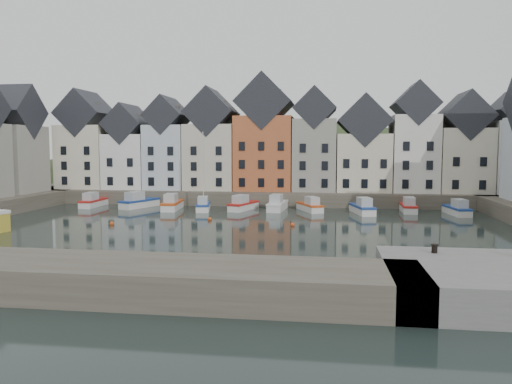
# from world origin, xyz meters

# --- Properties ---
(ground) EXTENTS (260.00, 260.00, 0.00)m
(ground) POSITION_xyz_m (0.00, 0.00, 0.00)
(ground) COLOR black
(ground) RESTS_ON ground
(far_quay) EXTENTS (90.00, 16.00, 2.00)m
(far_quay) POSITION_xyz_m (0.00, 30.00, 1.00)
(far_quay) COLOR #494438
(far_quay) RESTS_ON ground
(hillside) EXTENTS (153.60, 70.40, 64.00)m
(hillside) POSITION_xyz_m (0.02, 56.00, -17.96)
(hillside) COLOR #253319
(hillside) RESTS_ON ground
(far_terrace) EXTENTS (72.37, 8.16, 17.78)m
(far_terrace) POSITION_xyz_m (3.21, 28.00, 8.88)
(far_terrace) COLOR beige
(far_terrace) RESTS_ON far_quay
(mooring_buoys) EXTENTS (20.50, 5.50, 0.50)m
(mooring_buoys) POSITION_xyz_m (-4.00, 5.33, 0.15)
(mooring_buoys) COLOR #BF4516
(mooring_buoys) RESTS_ON ground
(boat_a) EXTENTS (1.96, 6.18, 2.37)m
(boat_a) POSITION_xyz_m (-23.93, 18.86, 0.70)
(boat_a) COLOR silver
(boat_a) RESTS_ON ground
(boat_b) EXTENTS (4.28, 7.02, 2.58)m
(boat_b) POSITION_xyz_m (-16.98, 18.77, 0.77)
(boat_b) COLOR silver
(boat_b) RESTS_ON ground
(boat_c) EXTENTS (2.68, 6.73, 2.52)m
(boat_c) POSITION_xyz_m (-11.48, 17.10, 0.75)
(boat_c) COLOR silver
(boat_c) RESTS_ON ground
(boat_d) EXTENTS (2.82, 5.94, 10.91)m
(boat_d) POSITION_xyz_m (-7.01, 16.84, 0.71)
(boat_d) COLOR silver
(boat_d) RESTS_ON ground
(boat_e) EXTENTS (3.66, 6.47, 2.37)m
(boat_e) POSITION_xyz_m (-1.71, 18.01, 0.71)
(boat_e) COLOR silver
(boat_e) RESTS_ON ground
(boat_f) EXTENTS (2.49, 6.57, 2.47)m
(boat_f) POSITION_xyz_m (2.99, 18.49, 0.74)
(boat_f) COLOR silver
(boat_f) RESTS_ON ground
(boat_g) EXTENTS (4.00, 6.08, 2.24)m
(boat_g) POSITION_xyz_m (7.50, 18.11, 0.67)
(boat_g) COLOR silver
(boat_g) RESTS_ON ground
(boat_h) EXTENTS (3.24, 6.54, 2.41)m
(boat_h) POSITION_xyz_m (14.34, 16.50, 0.72)
(boat_h) COLOR silver
(boat_h) RESTS_ON ground
(boat_i) EXTENTS (2.05, 5.98, 2.27)m
(boat_i) POSITION_xyz_m (20.51, 19.11, 0.68)
(boat_i) COLOR silver
(boat_i) RESTS_ON ground
(boat_j) EXTENTS (2.57, 6.16, 2.30)m
(boat_j) POSITION_xyz_m (26.24, 17.02, 0.68)
(boat_j) COLOR silver
(boat_j) RESTS_ON ground
(mooring_bollard) EXTENTS (0.48, 0.48, 0.56)m
(mooring_bollard) POSITION_xyz_m (16.42, -16.88, 2.31)
(mooring_bollard) COLOR black
(mooring_bollard) RESTS_ON near_quay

